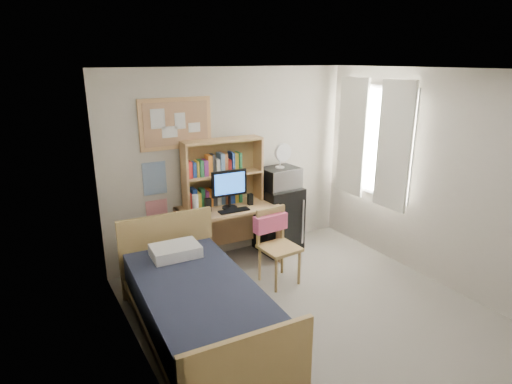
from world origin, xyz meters
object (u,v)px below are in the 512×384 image
bed (200,313)px  mini_fridge (278,219)px  bulletin_board (176,123)px  desk (229,235)px  monitor (229,190)px  microwave (280,178)px  desk_fan (280,157)px  desk_chair (280,247)px  speaker_left (208,205)px  speaker_right (250,199)px

bed → mini_fridge: bearing=40.6°
bulletin_board → desk: (0.54, -0.33, -1.51)m
monitor → microwave: size_ratio=1.01×
desk → microwave: size_ratio=2.61×
desk_fan → desk_chair: bearing=-125.5°
mini_fridge → speaker_left: 1.22m
monitor → speaker_left: 0.34m
microwave → desk_fan: 0.30m
speaker_right → desk_fan: 0.74m
speaker_right → microwave: (0.54, 0.11, 0.20)m
monitor → desk_chair: bearing=-63.3°
speaker_right → desk_fan: bearing=14.8°
mini_fridge → speaker_left: speaker_left is taller
desk_chair → bed: 1.44m
speaker_left → speaker_right: (0.60, -0.04, -0.01)m
desk_chair → speaker_left: size_ratio=5.42×
bulletin_board → desk_fan: (1.37, -0.30, -0.52)m
desk → bed: desk is taller
bed → microwave: (1.83, 1.39, 0.80)m
bulletin_board → mini_fridge: bulletin_board is taller
bulletin_board → desk_chair: bearing=-52.9°
mini_fridge → bed: size_ratio=0.44×
mini_fridge → bed: mini_fridge is taller
monitor → microwave: 0.84m
bulletin_board → speaker_right: 1.38m
bed → desk_fan: 2.55m
mini_fridge → microwave: microwave is taller
desk_chair → speaker_left: 1.06m
speaker_left → desk_fan: (1.14, 0.07, 0.49)m
bed → desk_fan: (1.83, 1.39, 1.10)m
bulletin_board → desk: size_ratio=0.71×
monitor → desk_fan: bearing=9.6°
monitor → speaker_left: monitor is taller
desk_chair → mini_fridge: 0.99m
desk → speaker_left: (-0.30, -0.04, 0.50)m
bed → monitor: bearing=55.6°
bulletin_board → microwave: bearing=-12.5°
desk → speaker_left: size_ratio=7.49×
bulletin_board → speaker_left: size_ratio=5.35×
desk_chair → desk_fan: bearing=54.1°
speaker_left → monitor: bearing=-0.0°
bed → speaker_left: (0.69, 1.32, 0.61)m
desk → desk_fan: 1.29m
microwave → bulletin_board: bearing=164.6°
microwave → speaker_left: bearing=-179.3°
mini_fridge → speaker_left: bearing=-178.3°
microwave → desk: bearing=179.1°
speaker_left → microwave: size_ratio=0.35×
mini_fridge → monitor: 1.03m
bulletin_board → monitor: 1.07m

